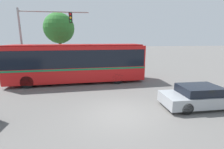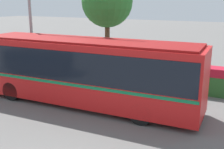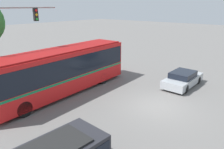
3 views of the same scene
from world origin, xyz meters
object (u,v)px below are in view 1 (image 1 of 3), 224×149
at_px(sedan_foreground, 200,97).
at_px(traffic_light_pole, 38,32).
at_px(street_tree_left, 59,28).
at_px(city_bus, 77,61).

relative_size(sedan_foreground, traffic_light_pole, 0.67).
height_order(traffic_light_pole, street_tree_left, street_tree_left).
xyz_separation_m(traffic_light_pole, street_tree_left, (1.06, 5.19, 0.65)).
height_order(sedan_foreground, traffic_light_pole, traffic_light_pole).
xyz_separation_m(sedan_foreground, street_tree_left, (-9.70, 13.51, 4.47)).
height_order(sedan_foreground, street_tree_left, street_tree_left).
xyz_separation_m(city_bus, sedan_foreground, (7.20, -6.44, -1.30)).
distance_m(city_bus, street_tree_left, 8.14).
bearing_deg(city_bus, street_tree_left, -72.47).
distance_m(city_bus, sedan_foreground, 9.74).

